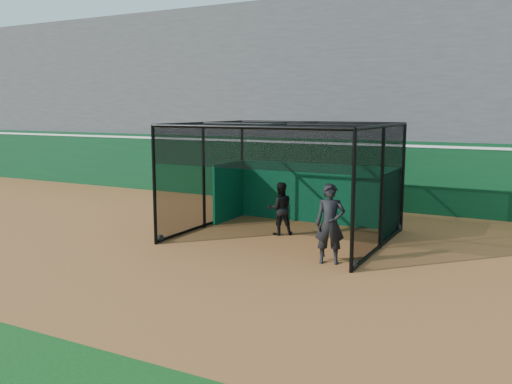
% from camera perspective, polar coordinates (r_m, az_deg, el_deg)
% --- Properties ---
extents(ground, '(120.00, 120.00, 0.00)m').
position_cam_1_polar(ground, '(13.41, -5.59, -6.96)').
color(ground, '#9A5A2C').
rests_on(ground, ground).
extents(outfield_wall, '(50.00, 0.50, 2.50)m').
position_cam_1_polar(outfield_wall, '(20.67, 7.44, 2.21)').
color(outfield_wall, '#0A391B').
rests_on(outfield_wall, ground).
extents(grandstand, '(50.00, 7.85, 8.95)m').
position_cam_1_polar(grandstand, '(24.12, 10.79, 10.65)').
color(grandstand, '#4C4C4F').
rests_on(grandstand, ground).
extents(batting_cage, '(5.56, 4.86, 3.19)m').
position_cam_1_polar(batting_cage, '(15.24, 3.13, 1.09)').
color(batting_cage, black).
rests_on(batting_cage, ground).
extents(batter, '(0.94, 0.91, 1.53)m').
position_cam_1_polar(batter, '(15.67, 2.56, -1.75)').
color(batter, black).
rests_on(batter, ground).
extents(on_deck_player, '(0.81, 0.66, 1.90)m').
position_cam_1_polar(on_deck_player, '(12.84, 7.80, -3.35)').
color(on_deck_player, black).
rests_on(on_deck_player, ground).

